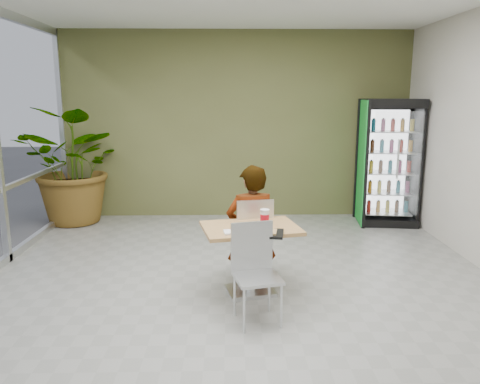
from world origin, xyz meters
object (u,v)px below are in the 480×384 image
object	(u,v)px
beverage_fridge	(389,162)
dining_table	(251,246)
chair_far	(253,232)
potted_plant	(77,166)
chair_near	(255,264)
soda_cup	(265,218)
cafeteria_tray	(262,233)
seated_woman	(251,234)

from	to	relation	value
beverage_fridge	dining_table	bearing A→B (deg)	-123.70
dining_table	beverage_fridge	xyz separation A→B (m)	(2.42, 2.81, 0.49)
chair_far	beverage_fridge	distance (m)	3.39
potted_plant	dining_table	bearing A→B (deg)	-46.91
chair_near	potted_plant	size ratio (longest dim) A/B	0.48
soda_cup	chair_far	bearing A→B (deg)	105.18
potted_plant	chair_far	bearing A→B (deg)	-41.93
dining_table	cafeteria_tray	distance (m)	0.38
dining_table	beverage_fridge	world-z (taller)	beverage_fridge
chair_near	soda_cup	size ratio (longest dim) A/B	5.36
chair_far	dining_table	bearing A→B (deg)	73.23
chair_near	seated_woman	distance (m)	1.06
chair_far	cafeteria_tray	distance (m)	0.75
chair_far	soda_cup	xyz separation A→B (m)	(0.10, -0.38, 0.27)
dining_table	soda_cup	bearing A→B (deg)	16.63
dining_table	chair_near	bearing A→B (deg)	-88.82
soda_cup	cafeteria_tray	world-z (taller)	soda_cup
chair_near	soda_cup	world-z (taller)	chair_near
chair_near	cafeteria_tray	xyz separation A→B (m)	(0.09, 0.29, 0.22)
soda_cup	beverage_fridge	world-z (taller)	beverage_fridge
soda_cup	cafeteria_tray	xyz separation A→B (m)	(-0.05, -0.34, -0.07)
chair_far	chair_near	world-z (taller)	chair_far
soda_cup	potted_plant	xyz separation A→B (m)	(-2.91, 2.90, 0.14)
dining_table	beverage_fridge	size ratio (longest dim) A/B	0.54
dining_table	potted_plant	distance (m)	4.06
dining_table	cafeteria_tray	world-z (taller)	cafeteria_tray
seated_woman	beverage_fridge	size ratio (longest dim) A/B	0.80
beverage_fridge	chair_near	bearing A→B (deg)	-118.35
dining_table	chair_near	size ratio (longest dim) A/B	1.20
dining_table	beverage_fridge	bearing A→B (deg)	49.26
chair_near	cafeteria_tray	size ratio (longest dim) A/B	2.21
soda_cup	potted_plant	world-z (taller)	potted_plant
seated_woman	potted_plant	distance (m)	3.75
chair_far	cafeteria_tray	xyz separation A→B (m)	(0.05, -0.72, 0.20)
soda_cup	seated_woman	bearing A→B (deg)	105.73
chair_far	cafeteria_tray	bearing A→B (deg)	83.98
seated_woman	cafeteria_tray	size ratio (longest dim) A/B	3.88
cafeteria_tray	potted_plant	bearing A→B (deg)	131.41
seated_woman	potted_plant	world-z (taller)	potted_plant
seated_woman	cafeteria_tray	distance (m)	0.81
chair_far	chair_near	distance (m)	1.01
soda_cup	dining_table	bearing A→B (deg)	-163.37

